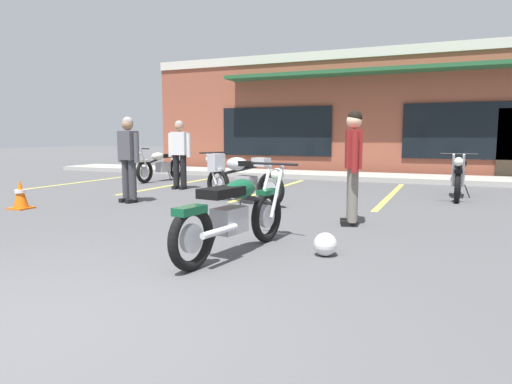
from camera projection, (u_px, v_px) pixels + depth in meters
name	position (u px, v px, depth m)	size (l,w,h in m)	color
ground_plane	(253.00, 227.00, 6.59)	(80.00, 80.00, 0.00)	#515154
sidewalk_kerb	(358.00, 176.00, 13.91)	(22.00, 1.80, 0.14)	#A8A59E
brick_storefront_building	(380.00, 116.00, 17.41)	(15.78, 6.70, 4.10)	brown
painted_stall_lines	(329.00, 192.00, 10.63)	(14.11, 4.80, 0.01)	#DBCC4C
motorcycle_foreground_classic	(235.00, 213.00, 5.04)	(0.73, 2.10, 0.98)	black
motorcycle_red_sportbike	(458.00, 176.00, 9.54)	(0.66, 2.11, 0.98)	black
motorcycle_black_cruiser	(161.00, 165.00, 13.16)	(0.66, 2.11, 0.98)	black
motorcycle_blue_standard	(239.00, 176.00, 8.93)	(2.02, 1.03, 0.98)	black
person_in_black_shirt	(179.00, 150.00, 11.14)	(0.60, 0.29, 1.68)	black
person_in_shorts_foreground	(353.00, 161.00, 6.62)	(0.35, 0.60, 1.68)	black
person_by_back_row	(128.00, 154.00, 8.90)	(0.61, 0.34, 1.68)	black
helmet_on_pavement	(325.00, 244.00, 5.00)	(0.26, 0.26, 0.26)	silver
traffic_cone	(20.00, 195.00, 8.18)	(0.34, 0.34, 0.53)	orange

